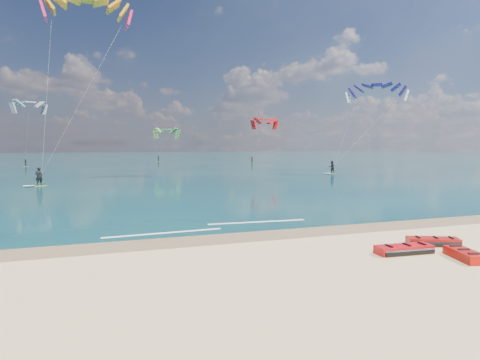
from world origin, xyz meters
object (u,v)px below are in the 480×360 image
object	(u,v)px
packed_kite_mid	(433,245)
packed_kite_right	(465,259)
kitesurfer_far	(357,120)
packed_kite_left	(404,253)
kitesurfer_main	(63,85)

from	to	relation	value
packed_kite_mid	packed_kite_right	xyz separation A→B (m)	(-0.55, -2.27, 0.00)
packed_kite_mid	kitesurfer_far	bearing A→B (deg)	84.26
packed_kite_right	kitesurfer_far	xyz separation A→B (m)	(23.68, 42.10, 8.11)
packed_kite_left	packed_kite_right	xyz separation A→B (m)	(1.69, -1.53, 0.00)
kitesurfer_main	kitesurfer_far	size ratio (longest dim) A/B	1.36
kitesurfer_main	kitesurfer_far	bearing A→B (deg)	-2.86
packed_kite_mid	kitesurfer_main	size ratio (longest dim) A/B	0.12
packed_kite_left	kitesurfer_far	distance (m)	48.53
packed_kite_right	packed_kite_left	bearing A→B (deg)	63.11
kitesurfer_main	kitesurfer_far	world-z (taller)	kitesurfer_main
kitesurfer_main	packed_kite_mid	bearing A→B (deg)	-75.52
packed_kite_left	kitesurfer_far	world-z (taller)	kitesurfer_far
packed_kite_right	packed_kite_mid	bearing A→B (deg)	1.68
packed_kite_left	kitesurfer_far	xyz separation A→B (m)	(25.37, 40.57, 8.11)
packed_kite_mid	kitesurfer_far	distance (m)	46.77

